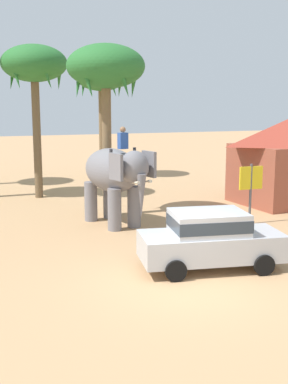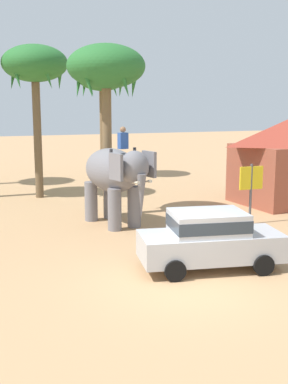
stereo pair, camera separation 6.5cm
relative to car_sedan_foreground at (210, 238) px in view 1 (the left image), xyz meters
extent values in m
plane|color=tan|center=(-1.23, -1.05, -0.93)|extent=(120.00, 120.00, 0.00)
cube|color=#B7BABF|center=(0.04, -0.01, -0.25)|extent=(4.31, 2.31, 0.76)
cube|color=#B7BABF|center=(-0.06, 0.01, 0.45)|extent=(2.32, 1.86, 0.64)
cube|color=#2D3842|center=(-0.06, 0.01, 0.45)|extent=(2.34, 1.89, 0.35)
cylinder|color=black|center=(1.42, 0.64, -0.63)|extent=(0.62, 0.27, 0.60)
cylinder|color=black|center=(1.16, -1.04, -0.63)|extent=(0.62, 0.27, 0.60)
cylinder|color=black|center=(-1.09, 1.03, -0.63)|extent=(0.62, 0.27, 0.60)
cylinder|color=black|center=(-1.35, -0.65, -0.63)|extent=(0.62, 0.27, 0.60)
ellipsoid|color=slate|center=(-1.18, 6.11, 1.22)|extent=(2.33, 3.40, 1.70)
cylinder|color=slate|center=(-0.52, 5.33, -0.13)|extent=(0.52, 0.52, 1.60)
cylinder|color=slate|center=(-1.37, 5.10, -0.13)|extent=(0.52, 0.52, 1.60)
cylinder|color=slate|center=(-0.99, 7.13, -0.13)|extent=(0.52, 0.52, 1.60)
cylinder|color=slate|center=(-1.85, 6.90, -0.13)|extent=(0.52, 0.52, 1.60)
ellipsoid|color=slate|center=(-0.77, 4.54, 1.52)|extent=(1.32, 1.25, 1.20)
cube|color=slate|center=(-0.10, 4.82, 1.57)|extent=(0.32, 0.80, 0.96)
cube|color=slate|center=(-1.49, 4.45, 1.57)|extent=(0.32, 0.80, 0.96)
cone|color=slate|center=(-0.66, 4.10, 0.52)|extent=(0.44, 0.44, 1.60)
cone|color=beige|center=(-0.42, 4.22, 1.02)|extent=(0.26, 0.57, 0.21)
cone|color=beige|center=(-0.92, 4.09, 1.02)|extent=(0.26, 0.57, 0.21)
cube|color=#2D519E|center=(-0.97, 5.29, 2.42)|extent=(0.39, 0.32, 0.60)
sphere|color=#8E6647|center=(-0.97, 5.29, 2.84)|extent=(0.22, 0.22, 0.22)
cylinder|color=#333338|center=(-0.47, 5.42, 1.87)|extent=(0.12, 0.12, 0.55)
cylinder|color=#333338|center=(-1.47, 5.16, 1.87)|extent=(0.12, 0.12, 0.55)
cylinder|color=brown|center=(-0.96, 7.58, 2.07)|extent=(0.39, 0.39, 6.00)
ellipsoid|color=#286B2D|center=(-0.96, 7.58, 5.28)|extent=(3.20, 3.20, 1.80)
cone|color=#286B2D|center=(0.24, 7.58, 4.78)|extent=(0.40, 0.92, 1.64)
cone|color=#286B2D|center=(-0.58, 8.73, 4.78)|extent=(0.91, 0.57, 1.67)
cone|color=#286B2D|center=(-1.93, 8.29, 4.78)|extent=(0.73, 0.83, 1.69)
cone|color=#286B2D|center=(-1.93, 6.88, 4.78)|extent=(0.73, 0.83, 1.69)
cone|color=#286B2D|center=(-0.58, 6.44, 4.78)|extent=(0.91, 0.57, 1.67)
cylinder|color=brown|center=(1.68, 18.20, 2.14)|extent=(0.39, 0.39, 6.13)
ellipsoid|color=#286B2D|center=(1.68, 18.20, 5.40)|extent=(3.20, 3.20, 1.80)
cone|color=#286B2D|center=(2.88, 18.20, 4.90)|extent=(0.40, 0.92, 1.64)
cone|color=#286B2D|center=(2.05, 19.34, 4.90)|extent=(0.91, 0.57, 1.67)
cone|color=#286B2D|center=(0.71, 18.90, 4.90)|extent=(0.73, 0.83, 1.69)
cone|color=#286B2D|center=(0.71, 17.49, 4.90)|extent=(0.73, 0.83, 1.69)
cone|color=#286B2D|center=(2.05, 17.06, 4.90)|extent=(0.91, 0.57, 1.67)
cylinder|color=brown|center=(-3.14, 12.65, 2.28)|extent=(0.40, 0.40, 6.42)
ellipsoid|color=#286B2D|center=(-3.14, 12.65, 5.69)|extent=(3.20, 3.20, 1.80)
cone|color=#286B2D|center=(-1.94, 12.65, 5.19)|extent=(0.40, 0.92, 1.64)
cone|color=#286B2D|center=(-2.77, 13.79, 5.19)|extent=(0.91, 0.57, 1.67)
cone|color=#286B2D|center=(-4.12, 13.36, 5.19)|extent=(0.73, 0.83, 1.69)
cone|color=#286B2D|center=(-4.12, 11.94, 5.19)|extent=(0.73, 0.83, 1.69)
cone|color=#286B2D|center=(-2.77, 11.51, 5.19)|extent=(0.91, 0.57, 1.67)
cube|color=#994C38|center=(7.77, 7.29, 0.47)|extent=(4.73, 4.02, 2.80)
pyramid|color=#9E3828|center=(7.77, 7.29, 2.47)|extent=(5.39, 4.67, 1.20)
cylinder|color=#4C4C51|center=(3.95, 4.24, 0.27)|extent=(0.10, 0.10, 2.40)
cube|color=yellow|center=(3.95, 4.24, 0.92)|extent=(1.00, 0.08, 0.90)
camera|label=1|loc=(-6.46, -12.35, 3.88)|focal=46.29mm
camera|label=2|loc=(-6.40, -12.37, 3.88)|focal=46.29mm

